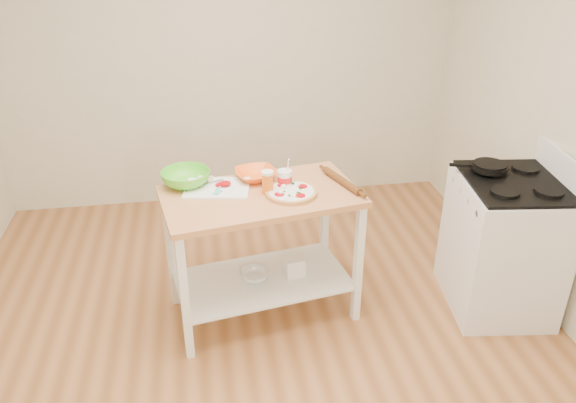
# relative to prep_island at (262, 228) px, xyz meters

# --- Properties ---
(room_shell) EXTENTS (4.04, 4.54, 2.74)m
(room_shell) POSITION_rel_prep_island_xyz_m (-0.07, -0.44, 0.70)
(room_shell) COLOR #A76B3D
(room_shell) RESTS_ON ground
(prep_island) EXTENTS (1.30, 0.86, 0.90)m
(prep_island) POSITION_rel_prep_island_xyz_m (0.00, 0.00, 0.00)
(prep_island) COLOR tan
(prep_island) RESTS_ON ground
(gas_stove) EXTENTS (0.72, 0.81, 1.11)m
(gas_stove) POSITION_rel_prep_island_xyz_m (1.61, -0.16, -0.18)
(gas_stove) COLOR silver
(gas_stove) RESTS_ON ground
(skillet) EXTENTS (0.36, 0.24, 0.03)m
(skillet) POSITION_rel_prep_island_xyz_m (1.49, -0.00, 0.32)
(skillet) COLOR black
(skillet) RESTS_ON gas_stove
(pizza) EXTENTS (0.32, 0.32, 0.05)m
(pizza) POSITION_rel_prep_island_xyz_m (0.18, -0.04, 0.27)
(pizza) COLOR tan
(pizza) RESTS_ON prep_island
(cutting_board) EXTENTS (0.44, 0.36, 0.04)m
(cutting_board) POSITION_rel_prep_island_xyz_m (-0.26, 0.12, 0.26)
(cutting_board) COLOR white
(cutting_board) RESTS_ON prep_island
(spatula) EXTENTS (0.09, 0.15, 0.01)m
(spatula) POSITION_rel_prep_island_xyz_m (-0.25, 0.07, 0.27)
(spatula) COLOR #48CDBC
(spatula) RESTS_ON cutting_board
(knife) EXTENTS (0.25, 0.13, 0.01)m
(knife) POSITION_rel_prep_island_xyz_m (-0.37, 0.14, 0.27)
(knife) COLOR silver
(knife) RESTS_ON cutting_board
(orange_bowl) EXTENTS (0.30, 0.30, 0.06)m
(orange_bowl) POSITION_rel_prep_island_xyz_m (-0.01, 0.21, 0.28)
(orange_bowl) COLOR orange
(orange_bowl) RESTS_ON prep_island
(green_bowl) EXTENTS (0.39, 0.39, 0.10)m
(green_bowl) POSITION_rel_prep_island_xyz_m (-0.45, 0.20, 0.30)
(green_bowl) COLOR #57CA2A
(green_bowl) RESTS_ON prep_island
(beer_pint) EXTENTS (0.07, 0.07, 0.15)m
(beer_pint) POSITION_rel_prep_island_xyz_m (0.04, -0.00, 0.32)
(beer_pint) COLOR orange
(beer_pint) RESTS_ON prep_island
(yogurt_tub) EXTENTS (0.09, 0.09, 0.20)m
(yogurt_tub) POSITION_rel_prep_island_xyz_m (0.16, 0.07, 0.31)
(yogurt_tub) COLOR white
(yogurt_tub) RESTS_ON prep_island
(rolling_pin) EXTENTS (0.17, 0.38, 0.05)m
(rolling_pin) POSITION_rel_prep_island_xyz_m (0.53, 0.05, 0.27)
(rolling_pin) COLOR #5D3515
(rolling_pin) RESTS_ON prep_island
(shelf_glass_bowl) EXTENTS (0.25, 0.25, 0.06)m
(shelf_glass_bowl) POSITION_rel_prep_island_xyz_m (-0.05, 0.00, -0.36)
(shelf_glass_bowl) COLOR silver
(shelf_glass_bowl) RESTS_ON prep_island
(shelf_bin) EXTENTS (0.15, 0.15, 0.13)m
(shelf_bin) POSITION_rel_prep_island_xyz_m (0.21, 0.03, -0.33)
(shelf_bin) COLOR white
(shelf_bin) RESTS_ON prep_island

